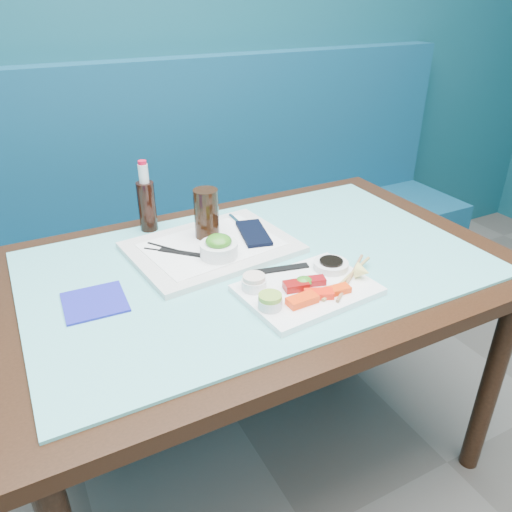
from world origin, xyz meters
name	(u,v)px	position (x,y,z in m)	size (l,w,h in m)	color
booth_bench	(169,256)	(0.00, 2.29, 0.37)	(3.00, 0.56, 1.17)	navy
dining_table	(257,290)	(0.00, 1.45, 0.67)	(1.40, 0.90, 0.75)	black
glass_top	(257,263)	(0.00, 1.45, 0.75)	(1.22, 0.76, 0.01)	#61C2C2
sashimi_plate	(307,290)	(0.04, 1.25, 0.77)	(0.32, 0.23, 0.02)	white
salmon_left	(302,300)	(-0.01, 1.20, 0.78)	(0.07, 0.04, 0.02)	#FF390A
salmon_mid	(319,294)	(0.04, 1.20, 0.78)	(0.07, 0.03, 0.02)	#FD1F0A
salmon_right	(337,290)	(0.09, 1.20, 0.78)	(0.06, 0.03, 0.02)	#FF3D0A
tuna_left	(296,286)	(0.01, 1.26, 0.78)	(0.06, 0.04, 0.02)	maroon
tuna_right	(315,281)	(0.06, 1.26, 0.78)	(0.05, 0.03, 0.02)	maroon
seaweed_garnish	(304,281)	(0.03, 1.26, 0.79)	(0.04, 0.04, 0.02)	#327E1D
ramekin_wasabi	(270,303)	(-0.09, 1.22, 0.79)	(0.06, 0.06, 0.02)	silver
wasabi_fill	(270,297)	(-0.09, 1.22, 0.80)	(0.05, 0.05, 0.01)	#7BA635
ramekin_ginger	(254,284)	(-0.08, 1.31, 0.79)	(0.06, 0.06, 0.03)	white
ginger_fill	(254,278)	(-0.08, 1.31, 0.81)	(0.06, 0.06, 0.01)	beige
soy_dish	(331,265)	(0.14, 1.30, 0.78)	(0.09, 0.09, 0.02)	silver
soy_fill	(331,261)	(0.14, 1.30, 0.80)	(0.06, 0.06, 0.01)	black
lemon_wedge	(363,271)	(0.18, 1.22, 0.80)	(0.04, 0.04, 0.03)	#FFF078
chopstick_sleeve	(281,269)	(0.02, 1.36, 0.78)	(0.15, 0.02, 0.00)	black
wooden_chopstick_a	(347,278)	(0.15, 1.24, 0.78)	(0.01, 0.01, 0.25)	tan
wooden_chopstick_b	(351,277)	(0.16, 1.24, 0.78)	(0.01, 0.01, 0.25)	#9A6C48
serving_tray	(212,247)	(-0.08, 1.57, 0.77)	(0.45, 0.34, 0.02)	silver
paper_placemat	(212,244)	(-0.08, 1.57, 0.78)	(0.36, 0.26, 0.00)	white
seaweed_bowl	(219,250)	(-0.09, 1.50, 0.80)	(0.10, 0.10, 0.04)	white
seaweed_salad	(219,241)	(-0.09, 1.50, 0.82)	(0.07, 0.07, 0.04)	#327B1C
cola_glass	(206,214)	(-0.07, 1.63, 0.85)	(0.07, 0.07, 0.15)	black
navy_pouch	(254,233)	(0.05, 1.57, 0.78)	(0.07, 0.17, 0.01)	black
fork	(236,221)	(0.05, 1.68, 0.78)	(0.01, 0.01, 0.10)	white
black_chopstick_a	(180,253)	(-0.18, 1.56, 0.78)	(0.01, 0.01, 0.22)	black
black_chopstick_b	(183,252)	(-0.17, 1.56, 0.78)	(0.01, 0.01, 0.24)	black
tray_sleeve	(182,253)	(-0.18, 1.56, 0.78)	(0.02, 0.14, 0.00)	black
cola_bottle_body	(147,206)	(-0.20, 1.79, 0.83)	(0.05, 0.05, 0.15)	black
cola_bottle_neck	(143,174)	(-0.20, 1.79, 0.94)	(0.03, 0.03, 0.06)	silver
cola_bottle_cap	(142,162)	(-0.20, 1.79, 0.97)	(0.03, 0.03, 0.01)	red
blue_napkin	(95,302)	(-0.44, 1.45, 0.76)	(0.14, 0.14, 0.01)	#1B1D96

